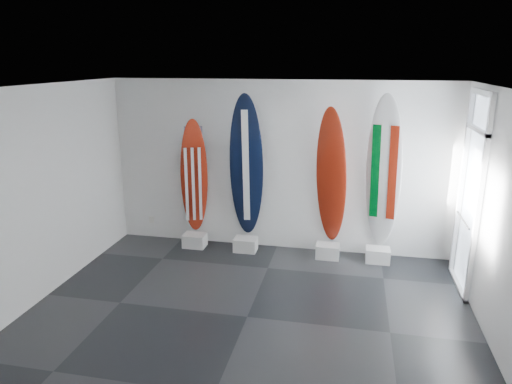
% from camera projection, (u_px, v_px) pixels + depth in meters
% --- Properties ---
extents(floor, '(6.00, 6.00, 0.00)m').
position_uv_depth(floor, '(247.00, 317.00, 6.25)').
color(floor, black).
rests_on(floor, ground).
extents(ceiling, '(6.00, 6.00, 0.00)m').
position_uv_depth(ceiling, '(246.00, 88.00, 5.42)').
color(ceiling, white).
rests_on(ceiling, wall_back).
extents(wall_back, '(6.00, 0.00, 6.00)m').
position_uv_depth(wall_back, '(278.00, 167.00, 8.19)').
color(wall_back, silver).
rests_on(wall_back, ground).
extents(wall_front, '(6.00, 0.00, 6.00)m').
position_uv_depth(wall_front, '(172.00, 313.00, 3.48)').
color(wall_front, silver).
rests_on(wall_front, ground).
extents(wall_left, '(0.00, 5.00, 5.00)m').
position_uv_depth(wall_left, '(34.00, 197.00, 6.42)').
color(wall_left, silver).
rests_on(wall_left, ground).
extents(wall_right, '(0.00, 5.00, 5.00)m').
position_uv_depth(wall_right, '(506.00, 228.00, 5.25)').
color(wall_right, silver).
rests_on(wall_right, ground).
extents(display_block_usa, '(0.40, 0.30, 0.24)m').
position_uv_depth(display_block_usa, '(195.00, 240.00, 8.55)').
color(display_block_usa, silver).
rests_on(display_block_usa, floor).
extents(surfboard_usa, '(0.57, 0.49, 2.12)m').
position_uv_depth(surfboard_usa, '(194.00, 177.00, 8.32)').
color(surfboard_usa, maroon).
rests_on(surfboard_usa, display_block_usa).
extents(display_block_navy, '(0.40, 0.30, 0.24)m').
position_uv_depth(display_block_navy, '(246.00, 244.00, 8.37)').
color(display_block_navy, silver).
rests_on(display_block_navy, floor).
extents(surfboard_navy, '(0.62, 0.49, 2.57)m').
position_uv_depth(surfboard_navy, '(246.00, 167.00, 8.08)').
color(surfboard_navy, black).
rests_on(surfboard_navy, display_block_navy).
extents(display_block_swiss, '(0.40, 0.30, 0.24)m').
position_uv_depth(display_block_swiss, '(328.00, 251.00, 8.08)').
color(display_block_swiss, silver).
rests_on(display_block_swiss, floor).
extents(surfboard_swiss, '(0.63, 0.53, 2.38)m').
position_uv_depth(surfboard_swiss, '(331.00, 177.00, 7.82)').
color(surfboard_swiss, maroon).
rests_on(surfboard_swiss, display_block_swiss).
extents(display_block_italy, '(0.40, 0.30, 0.24)m').
position_uv_depth(display_block_italy, '(378.00, 255.00, 7.92)').
color(display_block_italy, silver).
rests_on(display_block_italy, floor).
extents(surfboard_italy, '(0.66, 0.48, 2.60)m').
position_uv_depth(surfboard_italy, '(384.00, 173.00, 7.62)').
color(surfboard_italy, silver).
rests_on(surfboard_italy, display_block_italy).
extents(wall_outlet, '(0.09, 0.02, 0.13)m').
position_uv_depth(wall_outlet, '(151.00, 220.00, 8.96)').
color(wall_outlet, silver).
rests_on(wall_outlet, wall_back).
extents(glass_door, '(0.12, 1.16, 2.85)m').
position_uv_depth(glass_door, '(471.00, 196.00, 6.73)').
color(glass_door, white).
rests_on(glass_door, floor).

